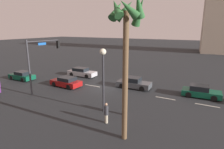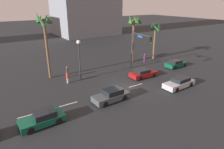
# 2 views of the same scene
# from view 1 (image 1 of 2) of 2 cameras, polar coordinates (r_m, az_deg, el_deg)

# --- Properties ---
(ground_plane) EXTENTS (220.00, 220.00, 0.00)m
(ground_plane) POSITION_cam_1_polar(r_m,az_deg,el_deg) (24.46, -2.55, -3.98)
(ground_plane) COLOR #232628
(lane_stripe_1) EXTENTS (2.23, 0.14, 0.01)m
(lane_stripe_1) POSITION_cam_1_polar(r_m,az_deg,el_deg) (21.24, 26.72, -8.31)
(lane_stripe_1) COLOR silver
(lane_stripe_1) RESTS_ON ground_plane
(lane_stripe_2) EXTENTS (2.12, 0.14, 0.01)m
(lane_stripe_2) POSITION_cam_1_polar(r_m,az_deg,el_deg) (21.66, 15.75, -6.89)
(lane_stripe_2) COLOR silver
(lane_stripe_2) RESTS_ON ground_plane
(lane_stripe_3) EXTENTS (2.32, 0.14, 0.01)m
(lane_stripe_3) POSITION_cam_1_polar(r_m,az_deg,el_deg) (25.36, -5.88, -3.38)
(lane_stripe_3) COLOR silver
(lane_stripe_3) RESTS_ON ground_plane
(car_0) EXTENTS (4.15, 2.06, 1.28)m
(car_0) POSITION_cam_1_polar(r_m,az_deg,el_deg) (25.53, -13.60, -2.19)
(car_0) COLOR maroon
(car_0) RESTS_ON ground_plane
(car_2) EXTENTS (4.34, 2.07, 1.39)m
(car_2) POSITION_cam_1_polar(r_m,az_deg,el_deg) (24.37, 6.48, -2.56)
(car_2) COLOR #474C51
(car_2) RESTS_ON ground_plane
(car_3) EXTENTS (3.95, 1.91, 1.28)m
(car_3) POSITION_cam_1_polar(r_m,az_deg,el_deg) (31.01, -25.43, -0.35)
(car_3) COLOR #0F5138
(car_3) RESTS_ON ground_plane
(car_4) EXTENTS (4.09, 2.04, 1.33)m
(car_4) POSITION_cam_1_polar(r_m,az_deg,el_deg) (23.26, 25.12, -4.69)
(car_4) COLOR #0F5138
(car_4) RESTS_ON ground_plane
(car_5) EXTENTS (4.68, 1.98, 1.33)m
(car_5) POSITION_cam_1_polar(r_m,az_deg,el_deg) (30.51, -9.08, 0.66)
(car_5) COLOR #B7B7BC
(car_5) RESTS_ON ground_plane
(traffic_signal) EXTENTS (0.52, 4.78, 6.24)m
(traffic_signal) POSITION_cam_1_polar(r_m,az_deg,el_deg) (23.69, -20.77, 5.04)
(traffic_signal) COLOR #38383D
(traffic_signal) RESTS_ON ground_plane
(streetlamp) EXTENTS (0.56, 0.56, 5.77)m
(streetlamp) POSITION_cam_1_polar(r_m,az_deg,el_deg) (16.53, -2.68, 1.95)
(streetlamp) COLOR #2D2D33
(streetlamp) RESTS_ON ground_plane
(pedestrian_0) EXTENTS (0.48, 0.48, 1.71)m
(pedestrian_0) POSITION_cam_1_polar(r_m,az_deg,el_deg) (15.45, -1.74, -11.36)
(pedestrian_0) COLOR #B2A58C
(pedestrian_0) RESTS_ON ground_plane
(pedestrian_1) EXTENTS (0.45, 0.45, 1.70)m
(pedestrian_1) POSITION_cam_1_polar(r_m,az_deg,el_deg) (16.80, 3.99, -9.29)
(pedestrian_1) COLOR #B2A58C
(pedestrian_1) RESTS_ON ground_plane
(palm_tree_0) EXTENTS (2.40, 2.46, 9.53)m
(palm_tree_0) POSITION_cam_1_polar(r_m,az_deg,el_deg) (11.86, 4.58, 12.91)
(palm_tree_0) COLOR brown
(palm_tree_0) RESTS_ON ground_plane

